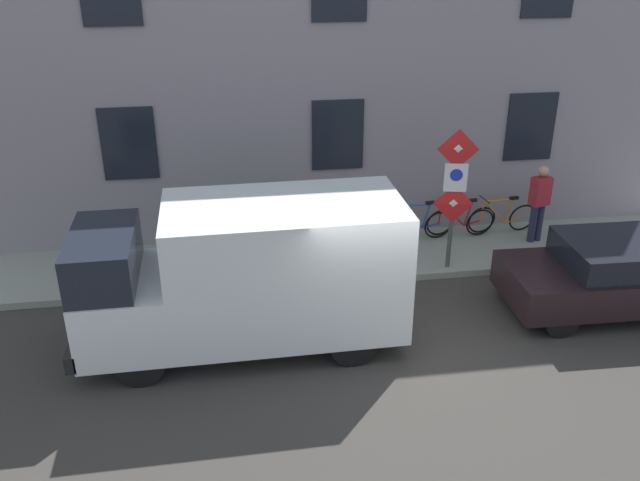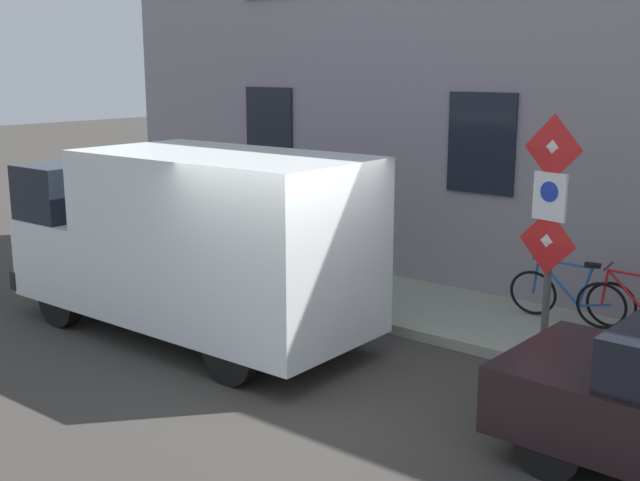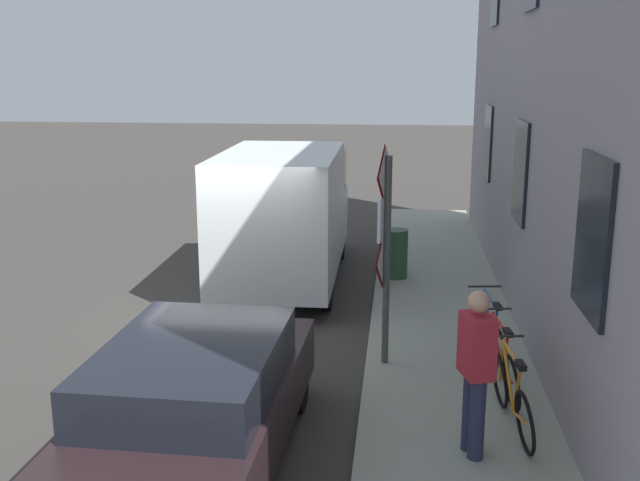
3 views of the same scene
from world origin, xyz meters
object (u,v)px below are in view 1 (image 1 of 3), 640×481
(bicycle_orange, at_px, (501,218))
(pedestrian, at_px, (539,201))
(litter_bin, at_px, (246,258))
(bicycle_red, at_px, (460,221))
(delivery_van, at_px, (248,273))
(parked_hatchback, at_px, (619,273))
(sign_post_stacked, at_px, (455,187))
(bicycle_blue, at_px, (418,223))

(bicycle_orange, bearing_deg, pedestrian, 136.11)
(litter_bin, bearing_deg, pedestrian, -82.55)
(bicycle_orange, relative_size, bicycle_red, 1.00)
(delivery_van, distance_m, bicycle_orange, 6.71)
(delivery_van, height_order, parked_hatchback, delivery_van)
(bicycle_red, bearing_deg, bicycle_orange, 173.10)
(sign_post_stacked, relative_size, litter_bin, 3.07)
(bicycle_orange, distance_m, bicycle_blue, 1.91)
(bicycle_orange, height_order, litter_bin, litter_bin)
(delivery_van, bearing_deg, bicycle_orange, -150.76)
(bicycle_orange, xyz_separation_m, litter_bin, (-1.29, 5.74, 0.08))
(delivery_van, height_order, bicycle_blue, delivery_van)
(sign_post_stacked, xyz_separation_m, delivery_van, (-1.90, 4.08, -0.55))
(sign_post_stacked, xyz_separation_m, bicycle_orange, (1.44, -1.69, -1.37))
(parked_hatchback, distance_m, pedestrian, 2.77)
(parked_hatchback, height_order, bicycle_red, parked_hatchback)
(sign_post_stacked, bearing_deg, litter_bin, 87.91)
(bicycle_blue, bearing_deg, bicycle_red, 173.25)
(sign_post_stacked, bearing_deg, parked_hatchback, -124.01)
(bicycle_blue, bearing_deg, parked_hatchback, 124.79)
(sign_post_stacked, relative_size, bicycle_blue, 1.61)
(delivery_van, distance_m, litter_bin, 2.18)
(bicycle_red, xyz_separation_m, bicycle_blue, (0.00, 0.96, 0.00))
(delivery_van, relative_size, litter_bin, 5.95)
(delivery_van, bearing_deg, pedestrian, -156.50)
(sign_post_stacked, height_order, litter_bin, sign_post_stacked)
(bicycle_red, height_order, pedestrian, pedestrian)
(bicycle_red, distance_m, pedestrian, 1.72)
(bicycle_blue, bearing_deg, bicycle_orange, 173.26)
(bicycle_orange, distance_m, litter_bin, 5.89)
(bicycle_orange, bearing_deg, sign_post_stacked, 33.97)
(sign_post_stacked, distance_m, bicycle_red, 2.12)
(parked_hatchback, bearing_deg, pedestrian, -82.02)
(bicycle_orange, bearing_deg, litter_bin, 6.20)
(delivery_van, height_order, bicycle_red, delivery_van)
(bicycle_blue, bearing_deg, pedestrian, 162.89)
(bicycle_red, relative_size, bicycle_blue, 1.00)
(sign_post_stacked, height_order, bicycle_red, sign_post_stacked)
(parked_hatchback, height_order, litter_bin, parked_hatchback)
(delivery_van, relative_size, bicycle_red, 3.13)
(parked_hatchback, relative_size, bicycle_red, 2.36)
(delivery_van, relative_size, pedestrian, 3.12)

